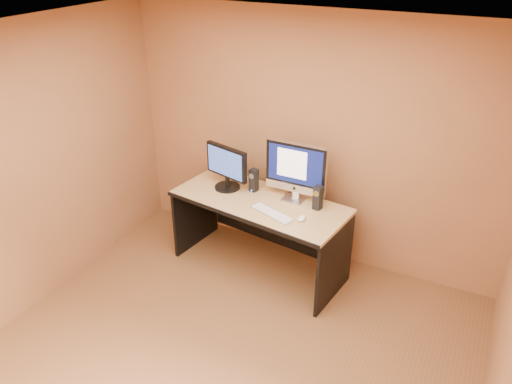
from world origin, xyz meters
TOP-DOWN VIEW (x-y plane):
  - floor at (0.00, 0.00)m, footprint 4.00×4.00m
  - walls at (0.00, 0.00)m, footprint 4.00×4.00m
  - ceiling at (0.00, 0.00)m, footprint 4.00×4.00m
  - desk at (-0.31, 1.44)m, footprint 1.85×1.01m
  - imac at (-0.02, 1.61)m, footprint 0.63×0.24m
  - second_monitor at (-0.73, 1.54)m, footprint 0.58×0.39m
  - speaker_left at (-0.46, 1.60)m, footprint 0.09×0.09m
  - speaker_right at (0.26, 1.54)m, footprint 0.09×0.09m
  - keyboard at (-0.09, 1.25)m, footprint 0.49×0.28m
  - mouse at (0.20, 1.28)m, footprint 0.07×0.11m
  - cable_a at (-0.02, 1.74)m, footprint 0.04×0.24m
  - cable_b at (-0.09, 1.77)m, footprint 0.10×0.18m

SIDE VIEW (x-z plane):
  - floor at x=0.00m, z-range 0.00..0.00m
  - desk at x=-0.31m, z-range 0.00..0.82m
  - cable_a at x=-0.02m, z-range 0.82..0.82m
  - cable_b at x=-0.09m, z-range 0.82..0.82m
  - keyboard at x=-0.09m, z-range 0.82..0.84m
  - mouse at x=0.20m, z-range 0.82..0.86m
  - speaker_left at x=-0.46m, z-range 0.82..1.06m
  - speaker_right at x=0.26m, z-range 0.82..1.06m
  - second_monitor at x=-0.73m, z-range 0.82..1.28m
  - imac at x=-0.02m, z-range 0.82..1.42m
  - walls at x=0.00m, z-range 0.00..2.60m
  - ceiling at x=0.00m, z-range 2.60..2.60m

